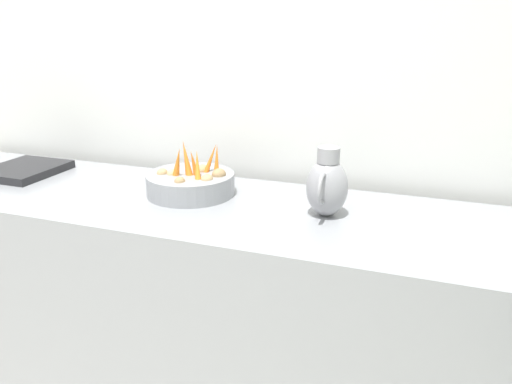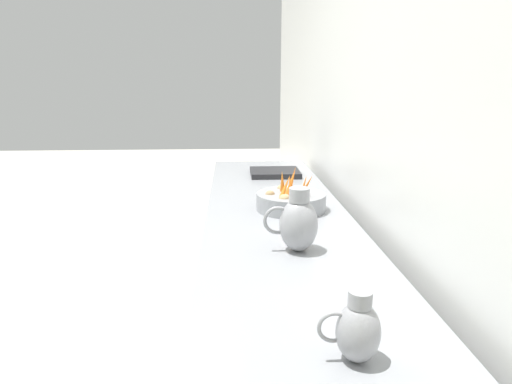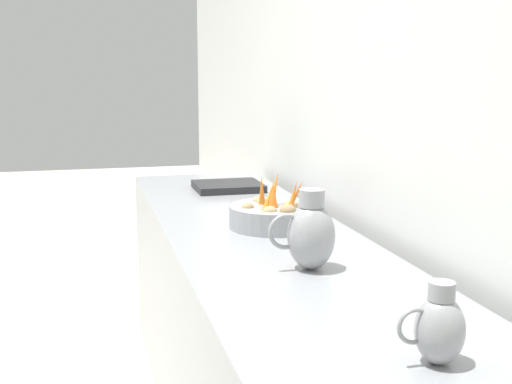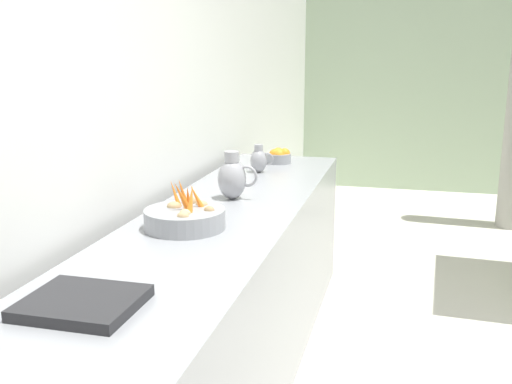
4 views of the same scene
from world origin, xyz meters
name	(u,v)px [view 1 (image 1 of 4)]	position (x,y,z in m)	size (l,w,h in m)	color
tile_wall_left	(404,41)	(-1.95, 0.78, 1.50)	(0.10, 9.06, 3.00)	white
prep_counter	(244,310)	(-1.48, 0.28, 0.45)	(0.72, 3.36, 0.90)	gray
vegetable_colander	(191,182)	(-1.56, 0.03, 0.95)	(0.36, 0.36, 0.22)	gray
metal_pitcher_tall	(327,185)	(-1.51, 0.60, 1.01)	(0.21, 0.15, 0.25)	#939399
counter_sink_basin	(24,170)	(-1.56, -0.84, 0.92)	(0.34, 0.30, 0.04)	#232326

